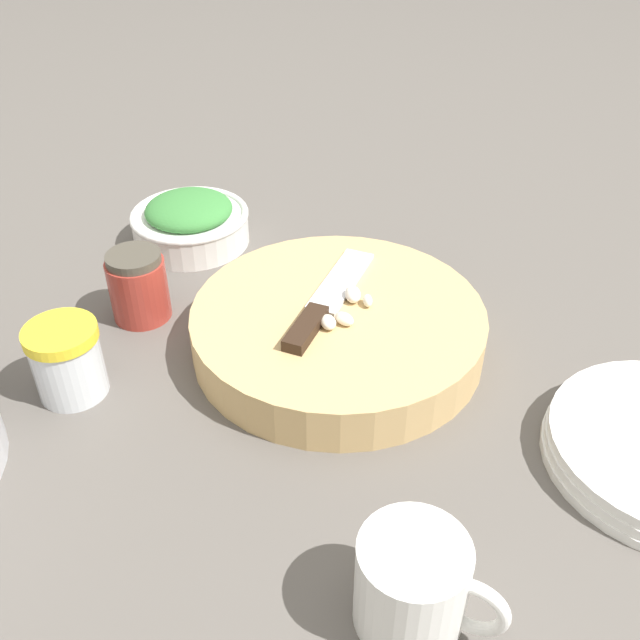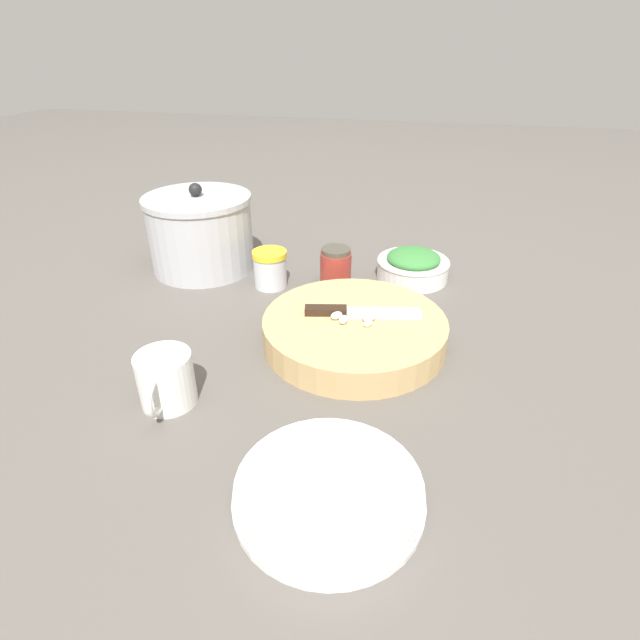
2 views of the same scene
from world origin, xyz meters
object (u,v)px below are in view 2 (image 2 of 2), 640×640
at_px(coffee_mug, 166,380).
at_px(chef_knife, 356,312).
at_px(garlic_cloves, 354,318).
at_px(stock_pot, 201,233).
at_px(honey_jar, 336,267).
at_px(spice_jar, 270,269).
at_px(herb_bowl, 413,265).
at_px(plate_stack, 329,491).
at_px(cutting_board, 354,331).

bearing_deg(coffee_mug, chef_knife, -45.26).
relative_size(garlic_cloves, stock_pot, 0.35).
relative_size(chef_knife, honey_jar, 2.44).
bearing_deg(chef_knife, garlic_cloves, -6.90).
xyz_separation_m(garlic_cloves, spice_jar, (0.19, 0.21, -0.02)).
distance_m(coffee_mug, stock_pot, 0.49).
bearing_deg(herb_bowl, honey_jar, 112.90).
bearing_deg(plate_stack, cutting_board, 4.60).
relative_size(cutting_board, herb_bowl, 2.01).
relative_size(garlic_cloves, plate_stack, 0.37).
relative_size(chef_knife, plate_stack, 0.90).
height_order(spice_jar, plate_stack, spice_jar).
distance_m(cutting_board, chef_knife, 0.03).
bearing_deg(chef_knife, coffee_mug, -57.05).
height_order(cutting_board, stock_pot, stock_pot).
distance_m(chef_knife, stock_pot, 0.45).
height_order(honey_jar, stock_pot, stock_pot).
bearing_deg(plate_stack, stock_pot, 35.59).
height_order(herb_bowl, spice_jar, spice_jar).
distance_m(chef_knife, honey_jar, 0.22).
xyz_separation_m(garlic_cloves, coffee_mug, (-0.21, 0.24, -0.02)).
bearing_deg(honey_jar, coffee_mug, 159.87).
xyz_separation_m(cutting_board, chef_knife, (0.02, 0.00, 0.03)).
distance_m(coffee_mug, honey_jar, 0.47).
relative_size(herb_bowl, stock_pot, 0.67).
distance_m(cutting_board, plate_stack, 0.34).
xyz_separation_m(cutting_board, honey_jar, (0.22, 0.08, 0.02)).
xyz_separation_m(spice_jar, plate_stack, (-0.52, -0.24, -0.03)).
distance_m(garlic_cloves, herb_bowl, 0.31).
bearing_deg(herb_bowl, cutting_board, 164.27).
height_order(garlic_cloves, stock_pot, stock_pot).
relative_size(garlic_cloves, honey_jar, 1.00).
height_order(chef_knife, stock_pot, stock_pot).
distance_m(herb_bowl, honey_jar, 0.17).
distance_m(cutting_board, honey_jar, 0.23).
height_order(coffee_mug, stock_pot, stock_pot).
distance_m(herb_bowl, coffee_mug, 0.60).
bearing_deg(honey_jar, spice_jar, 105.65).
xyz_separation_m(herb_bowl, stock_pot, (-0.05, 0.47, 0.05)).
bearing_deg(honey_jar, stock_pot, 86.19).
bearing_deg(coffee_mug, spice_jar, -3.99).
bearing_deg(chef_knife, honey_jar, -171.43).
xyz_separation_m(honey_jar, stock_pot, (0.02, 0.31, 0.04)).
bearing_deg(chef_knife, stock_pot, -131.99).
height_order(chef_knife, spice_jar, spice_jar).
height_order(chef_knife, honey_jar, honey_jar).
relative_size(cutting_board, coffee_mug, 2.82).
height_order(spice_jar, coffee_mug, coffee_mug).
xyz_separation_m(cutting_board, coffee_mug, (-0.22, 0.24, 0.02)).
bearing_deg(cutting_board, coffee_mug, 132.53).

